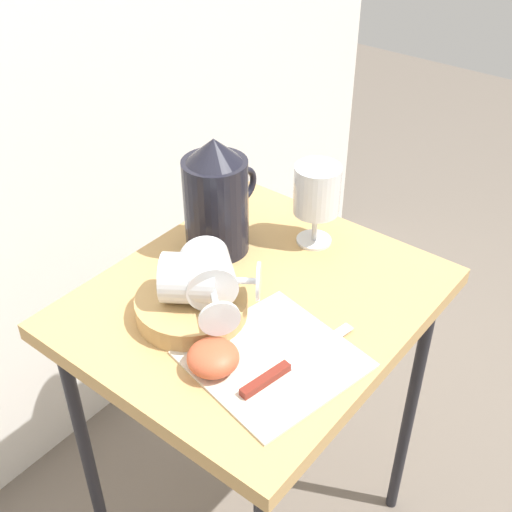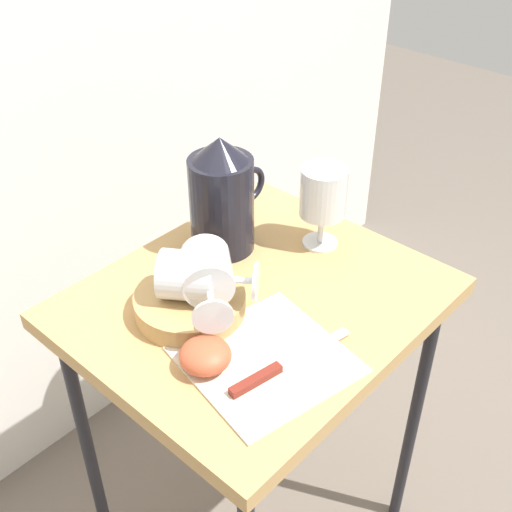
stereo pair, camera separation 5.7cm
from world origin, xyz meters
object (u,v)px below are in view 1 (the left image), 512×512
(pitcher, at_px, (217,205))
(wine_glass_tipped_near, at_px, (209,275))
(table, at_px, (256,326))
(apple_half_left, at_px, (213,358))
(knife, at_px, (283,369))
(wine_glass_tipped_far, at_px, (192,278))
(wine_glass_upright, at_px, (317,194))
(basket_tray, at_px, (192,306))

(pitcher, height_order, wine_glass_tipped_near, pitcher)
(table, xyz_separation_m, apple_half_left, (-0.17, -0.06, 0.09))
(table, bearing_deg, knife, -129.18)
(wine_glass_tipped_far, height_order, knife, wine_glass_tipped_far)
(wine_glass_tipped_far, xyz_separation_m, apple_half_left, (-0.07, -0.10, -0.05))
(pitcher, distance_m, wine_glass_upright, 0.17)
(table, bearing_deg, wine_glass_upright, 4.29)
(wine_glass_upright, distance_m, wine_glass_tipped_far, 0.29)
(apple_half_left, bearing_deg, pitcher, 39.85)
(basket_tray, bearing_deg, pitcher, 28.41)
(pitcher, xyz_separation_m, knife, (-0.18, -0.28, -0.08))
(basket_tray, relative_size, wine_glass_tipped_near, 1.08)
(wine_glass_tipped_far, bearing_deg, basket_tray, 111.59)
(apple_half_left, distance_m, knife, 0.10)
(knife, bearing_deg, pitcher, 57.31)
(basket_tray, distance_m, wine_glass_tipped_far, 0.06)
(table, distance_m, pitcher, 0.22)
(basket_tray, distance_m, pitcher, 0.20)
(wine_glass_tipped_near, bearing_deg, pitcher, 37.13)
(basket_tray, relative_size, apple_half_left, 2.34)
(wine_glass_upright, bearing_deg, knife, -153.18)
(pitcher, height_order, wine_glass_tipped_far, pitcher)
(wine_glass_tipped_far, relative_size, apple_half_left, 2.16)
(wine_glass_tipped_near, distance_m, apple_half_left, 0.14)
(pitcher, distance_m, knife, 0.34)
(knife, bearing_deg, wine_glass_tipped_far, 85.66)
(pitcher, relative_size, wine_glass_tipped_far, 1.33)
(wine_glass_tipped_far, bearing_deg, wine_glass_tipped_near, -32.87)
(table, distance_m, knife, 0.19)
(table, height_order, apple_half_left, apple_half_left)
(pitcher, xyz_separation_m, wine_glass_tipped_far, (-0.16, -0.09, -0.01))
(table, relative_size, wine_glass_tipped_far, 4.19)
(knife, bearing_deg, wine_glass_upright, 26.82)
(knife, bearing_deg, table, 50.82)
(knife, bearing_deg, apple_half_left, 124.86)
(wine_glass_upright, relative_size, apple_half_left, 2.04)
(wine_glass_upright, relative_size, wine_glass_tipped_far, 0.94)
(apple_half_left, bearing_deg, wine_glass_tipped_far, 55.19)
(table, relative_size, wine_glass_upright, 4.44)
(pitcher, xyz_separation_m, apple_half_left, (-0.23, -0.19, -0.06))
(table, relative_size, apple_half_left, 9.05)
(table, xyz_separation_m, basket_tray, (-0.10, 0.05, 0.08))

